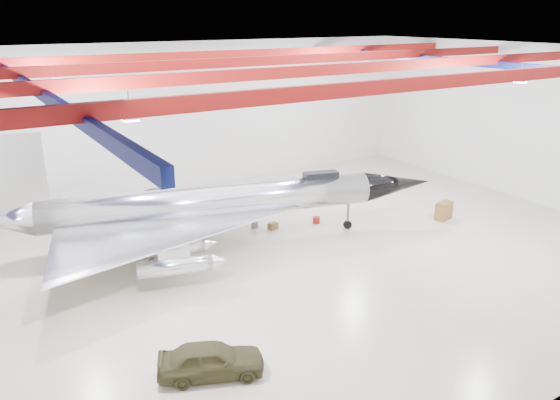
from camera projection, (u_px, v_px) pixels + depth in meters
floor at (289, 256)px, 30.47m from camera, size 40.00×40.00×0.00m
wall_back at (181, 118)px, 40.78m from camera, size 40.00×0.00×40.00m
wall_right at (526, 123)px, 38.69m from camera, size 0.00×30.00×30.00m
ceiling at (290, 53)px, 26.94m from camera, size 40.00×40.00×0.00m
ceiling_structure at (290, 67)px, 27.16m from camera, size 39.50×29.50×1.08m
jet_aircraft at (212, 206)px, 31.28m from camera, size 25.96×18.43×7.20m
jeep at (211, 360)px, 20.16m from camera, size 4.24×2.99×1.34m
desk at (444, 211)px, 35.80m from camera, size 1.40×0.93×1.18m
toolbox_red at (209, 224)px, 34.64m from camera, size 0.57×0.51×0.33m
engine_drum at (255, 224)px, 34.48m from camera, size 0.50×0.50×0.42m
parts_bin at (265, 203)px, 38.44m from camera, size 0.61×0.54×0.36m
crate_small at (157, 231)px, 33.71m from camera, size 0.48×0.44×0.27m
tool_chest at (316, 220)px, 35.23m from camera, size 0.49×0.49×0.42m
oil_barrel at (273, 226)px, 34.29m from camera, size 0.61×0.51×0.39m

